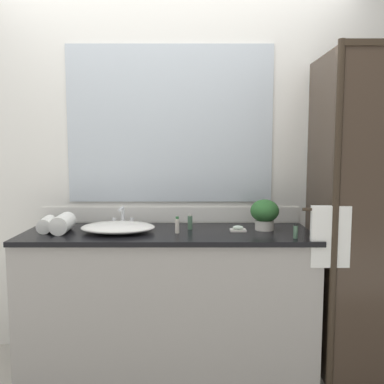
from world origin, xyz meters
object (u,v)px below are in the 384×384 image
(potted_plant, at_px, (265,213))
(amenity_bottle_shampoo, at_px, (177,225))
(soap_dish, at_px, (238,229))
(amenity_bottle_lotion, at_px, (296,231))
(faucet, at_px, (123,220))
(amenity_bottle_conditioner, at_px, (190,222))
(rolled_towel_near_edge, at_px, (47,224))
(rolled_towel_middle, at_px, (63,223))
(sink_basin, at_px, (118,227))

(potted_plant, bearing_deg, amenity_bottle_shampoo, -169.45)
(soap_dish, height_order, amenity_bottle_shampoo, amenity_bottle_shampoo)
(amenity_bottle_lotion, bearing_deg, faucet, 161.79)
(potted_plant, xyz_separation_m, soap_dish, (-0.17, -0.04, -0.09))
(amenity_bottle_conditioner, distance_m, rolled_towel_near_edge, 0.90)
(faucet, distance_m, soap_dish, 0.76)
(faucet, relative_size, potted_plant, 0.87)
(amenity_bottle_lotion, height_order, rolled_towel_near_edge, rolled_towel_near_edge)
(amenity_bottle_conditioner, xyz_separation_m, rolled_towel_near_edge, (-0.90, -0.07, -0.00))
(potted_plant, relative_size, amenity_bottle_conditioner, 2.01)
(amenity_bottle_shampoo, xyz_separation_m, rolled_towel_middle, (-0.71, 0.03, 0.01))
(potted_plant, distance_m, rolled_towel_near_edge, 1.38)
(potted_plant, relative_size, soap_dish, 1.96)
(faucet, xyz_separation_m, rolled_towel_middle, (-0.34, -0.18, 0.01))
(sink_basin, distance_m, soap_dish, 0.75)
(amenity_bottle_shampoo, bearing_deg, faucet, 150.77)
(faucet, xyz_separation_m, amenity_bottle_conditioner, (0.45, -0.08, 0.00))
(rolled_towel_near_edge, height_order, rolled_towel_middle, rolled_towel_middle)
(potted_plant, bearing_deg, rolled_towel_near_edge, -177.93)
(rolled_towel_middle, bearing_deg, amenity_bottle_shampoo, -2.07)
(sink_basin, relative_size, amenity_bottle_lotion, 5.33)
(faucet, relative_size, amenity_bottle_conditioner, 1.74)
(amenity_bottle_lotion, distance_m, amenity_bottle_conditioner, 0.67)
(soap_dish, xyz_separation_m, amenity_bottle_conditioner, (-0.30, 0.06, 0.03))
(amenity_bottle_shampoo, xyz_separation_m, rolled_towel_near_edge, (-0.82, 0.05, -0.00))
(soap_dish, bearing_deg, sink_basin, -177.69)
(soap_dish, relative_size, amenity_bottle_conditioner, 1.03)
(amenity_bottle_lotion, xyz_separation_m, rolled_towel_middle, (-1.40, 0.17, 0.02))
(amenity_bottle_shampoo, height_order, amenity_bottle_conditioner, amenity_bottle_shampoo)
(faucet, distance_m, amenity_bottle_conditioner, 0.46)
(soap_dish, bearing_deg, faucet, 169.06)
(potted_plant, bearing_deg, amenity_bottle_lotion, -60.72)
(faucet, xyz_separation_m, soap_dish, (0.75, -0.15, -0.03))
(potted_plant, distance_m, amenity_bottle_lotion, 0.29)
(faucet, height_order, amenity_bottle_lotion, faucet)
(faucet, height_order, amenity_bottle_conditioner, faucet)
(sink_basin, height_order, amenity_bottle_shampoo, amenity_bottle_shampoo)
(sink_basin, height_order, amenity_bottle_lotion, amenity_bottle_lotion)
(faucet, relative_size, amenity_bottle_lotion, 1.97)
(faucet, bearing_deg, amenity_bottle_shampoo, -29.23)
(amenity_bottle_shampoo, relative_size, amenity_bottle_conditioner, 1.06)
(faucet, xyz_separation_m, amenity_bottle_shampoo, (0.37, -0.21, 0.00))
(soap_dish, height_order, rolled_towel_near_edge, rolled_towel_near_edge)
(faucet, height_order, rolled_towel_near_edge, faucet)
(sink_basin, relative_size, potted_plant, 2.35)
(soap_dish, xyz_separation_m, amenity_bottle_shampoo, (-0.38, -0.06, 0.03))
(soap_dish, relative_size, rolled_towel_near_edge, 0.52)
(rolled_towel_near_edge, bearing_deg, potted_plant, 2.07)
(amenity_bottle_lotion, relative_size, rolled_towel_near_edge, 0.45)
(sink_basin, bearing_deg, faucet, 90.00)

